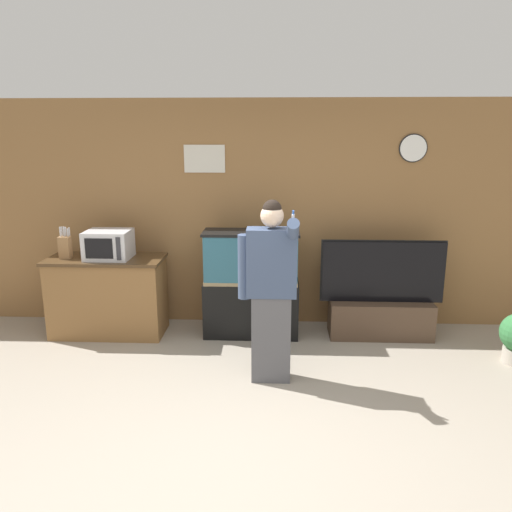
# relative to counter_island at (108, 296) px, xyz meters

# --- Properties ---
(ground_plane) EXTENTS (18.00, 18.00, 0.00)m
(ground_plane) POSITION_rel_counter_island_xyz_m (1.71, -1.95, -0.44)
(ground_plane) COLOR gray
(wall_back_paneled) EXTENTS (10.00, 0.08, 2.60)m
(wall_back_paneled) POSITION_rel_counter_island_xyz_m (1.71, 0.49, 0.86)
(wall_back_paneled) COLOR olive
(wall_back_paneled) RESTS_ON ground_plane
(counter_island) EXTENTS (1.28, 0.57, 0.89)m
(counter_island) POSITION_rel_counter_island_xyz_m (0.00, 0.00, 0.00)
(counter_island) COLOR brown
(counter_island) RESTS_ON ground_plane
(microwave) EXTENTS (0.48, 0.40, 0.31)m
(microwave) POSITION_rel_counter_island_xyz_m (0.06, -0.02, 0.60)
(microwave) COLOR silver
(microwave) RESTS_ON counter_island
(knife_block) EXTENTS (0.12, 0.11, 0.35)m
(knife_block) POSITION_rel_counter_island_xyz_m (-0.42, -0.04, 0.57)
(knife_block) COLOR olive
(knife_block) RESTS_ON counter_island
(aquarium_on_stand) EXTENTS (1.05, 0.42, 1.19)m
(aquarium_on_stand) POSITION_rel_counter_island_xyz_m (1.61, 0.05, 0.15)
(aquarium_on_stand) COLOR black
(aquarium_on_stand) RESTS_ON ground_plane
(tv_on_stand) EXTENTS (1.36, 0.40, 1.10)m
(tv_on_stand) POSITION_rel_counter_island_xyz_m (3.05, 0.06, -0.12)
(tv_on_stand) COLOR #4C3828
(tv_on_stand) RESTS_ON ground_plane
(person_standing) EXTENTS (0.53, 0.40, 1.67)m
(person_standing) POSITION_rel_counter_island_xyz_m (1.84, -1.01, 0.43)
(person_standing) COLOR #515156
(person_standing) RESTS_ON ground_plane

